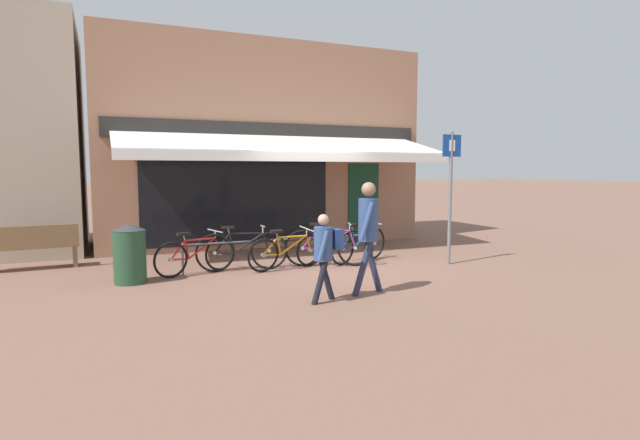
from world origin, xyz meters
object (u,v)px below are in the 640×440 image
bicycle_blue (359,245)px  pedestrian_child (325,247)px  litter_bin (130,254)px  park_bench (33,246)px  bicycle_red (196,255)px  bicycle_black (242,250)px  bicycle_purple (329,247)px  parking_sign (451,184)px  pedestrian_adult (368,225)px  bicycle_orange (287,251)px

bicycle_blue → pedestrian_child: bearing=-148.6°
litter_bin → park_bench: size_ratio=0.63×
bicycle_red → bicycle_black: bicycle_black is taller
bicycle_red → bicycle_purple: 2.59m
bicycle_blue → bicycle_black: bearing=155.2°
bicycle_purple → bicycle_blue: (0.76, 0.15, -0.02)m
litter_bin → parking_sign: bearing=-6.8°
pedestrian_adult → litter_bin: size_ratio=1.72×
bicycle_blue → pedestrian_child: pedestrian_child is taller
bicycle_black → bicycle_red: bearing=-170.0°
bicycle_orange → parking_sign: parking_sign is taller
litter_bin → pedestrian_child: bearing=-43.4°
bicycle_purple → park_bench: (-5.40, 1.93, 0.07)m
pedestrian_child → parking_sign: (3.53, 1.70, 0.83)m
bicycle_black → bicycle_purple: size_ratio=1.04×
bicycle_black → park_bench: 4.05m
bicycle_purple → bicycle_blue: 0.78m
bicycle_orange → litter_bin: litter_bin is taller
bicycle_orange → pedestrian_adult: 2.46m
pedestrian_adult → park_bench: bearing=-33.8°
bicycle_orange → litter_bin: bearing=169.9°
bicycle_red → parking_sign: parking_sign is taller
bicycle_orange → bicycle_blue: bearing=-6.4°
bicycle_blue → litter_bin: 4.51m
bicycle_blue → bicycle_purple: bearing=168.9°
bicycle_purple → pedestrian_adult: pedestrian_adult is taller
pedestrian_child → litter_bin: bearing=-44.8°
bicycle_black → bicycle_purple: 1.73m
bicycle_orange → bicycle_red: bearing=160.9°
bicycle_purple → parking_sign: (2.36, -0.77, 1.24)m
bicycle_red → litter_bin: 1.20m
bicycle_blue → park_bench: size_ratio=1.00×
bicycle_orange → pedestrian_adult: pedestrian_adult is taller
bicycle_orange → pedestrian_adult: size_ratio=0.98×
parking_sign → park_bench: (-7.77, 2.70, -1.17)m
pedestrian_child → park_bench: pedestrian_child is taller
bicycle_black → pedestrian_child: size_ratio=1.35×
park_bench → bicycle_orange: bearing=-27.2°
bicycle_purple → parking_sign: 2.78m
parking_sign → park_bench: size_ratio=1.66×
pedestrian_adult → parking_sign: size_ratio=0.65×
bicycle_black → park_bench: (-3.69, 1.67, 0.07)m
bicycle_blue → parking_sign: bearing=-52.0°
bicycle_red → bicycle_blue: bicycle_blue is taller
bicycle_red → bicycle_orange: bicycle_orange is taller
pedestrian_child → parking_sign: 4.01m
bicycle_orange → bicycle_blue: 1.64m
bicycle_red → pedestrian_child: size_ratio=1.23×
bicycle_black → litter_bin: litter_bin is taller
bicycle_purple → parking_sign: size_ratio=0.63×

